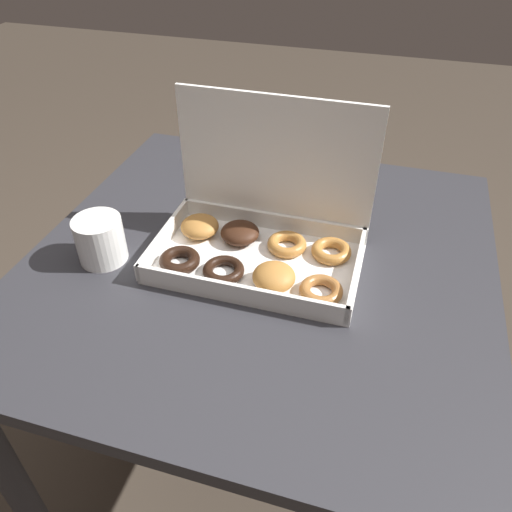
{
  "coord_description": "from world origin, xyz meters",
  "views": [
    {
      "loc": [
        0.21,
        -0.75,
        1.39
      ],
      "look_at": [
        -0.0,
        -0.03,
        0.78
      ],
      "focal_mm": 35.0,
      "sensor_mm": 36.0,
      "label": 1
    }
  ],
  "objects": [
    {
      "name": "dining_table",
      "position": [
        0.0,
        0.0,
        0.64
      ],
      "size": [
        0.91,
        0.91,
        0.76
      ],
      "color": "#2D2D33",
      "rests_on": "ground_plane"
    },
    {
      "name": "ground_plane",
      "position": [
        0.0,
        0.0,
        0.0
      ],
      "size": [
        8.0,
        8.0,
        0.0
      ],
      "primitive_type": "plane",
      "color": "#42382D"
    },
    {
      "name": "coffee_mug",
      "position": [
        -0.3,
        -0.1,
        0.81
      ],
      "size": [
        0.09,
        0.09,
        0.09
      ],
      "color": "white",
      "rests_on": "dining_table"
    },
    {
      "name": "donut_box",
      "position": [
        -0.01,
        0.01,
        0.82
      ],
      "size": [
        0.39,
        0.25,
        0.29
      ],
      "color": "white",
      "rests_on": "dining_table"
    }
  ]
}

